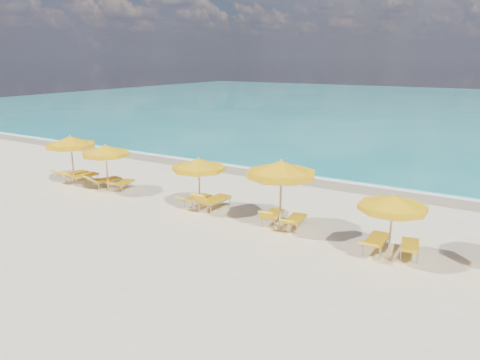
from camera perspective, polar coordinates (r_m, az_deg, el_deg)
The scene contains 20 objects.
ground_plane at distance 18.49m, azimuth -2.46°, elevation -4.61°, with size 120.00×120.00×0.00m, color beige.
ocean at distance 63.46m, azimuth 22.99°, elevation 8.08°, with size 120.00×80.00×0.30m, color #167C7C.
wet_sand_band at distance 24.69m, azimuth 7.24°, elevation 0.27°, with size 120.00×2.60×0.01m, color tan.
foam_line at distance 25.40m, azimuth 8.00°, elevation 0.66°, with size 120.00×1.20×0.03m, color white.
whitecap_near at distance 35.70m, azimuth 4.97°, elevation 4.83°, with size 14.00×0.36×0.05m, color white.
umbrella_2 at distance 24.47m, azimuth -19.95°, elevation 4.36°, with size 3.19×3.19×2.44m.
umbrella_3 at distance 22.59m, azimuth -16.06°, elevation 3.44°, with size 2.69×2.69×2.25m.
umbrella_4 at distance 19.03m, azimuth -5.04°, elevation 1.85°, with size 2.67×2.67×2.22m.
umbrella_5 at distance 16.81m, azimuth 5.05°, elevation 1.28°, with size 2.59×2.59×2.61m.
umbrella_6 at distance 14.95m, azimuth 18.14°, elevation -2.72°, with size 2.79×2.79×2.15m.
lounger_2_left at distance 25.40m, azimuth -19.69°, elevation 0.43°, with size 0.93×1.88×0.74m.
lounger_2_right at distance 24.76m, azimuth -18.54°, elevation 0.17°, with size 0.80×1.85×0.76m.
lounger_3_left at distance 23.57m, azimuth -16.06°, elevation -0.35°, with size 0.91×1.86×0.77m.
lounger_3_right at distance 22.97m, azimuth -14.07°, elevation -0.66°, with size 0.85×1.73×0.62m.
lounger_4_left at distance 19.96m, azimuth -5.27°, elevation -2.59°, with size 0.75×1.73×0.63m.
lounger_4_right at distance 19.38m, azimuth -3.19°, elevation -2.92°, with size 0.74×1.96×0.96m.
lounger_5_left at distance 17.82m, azimuth 3.99°, elevation -4.68°, with size 0.86×1.72×0.79m.
lounger_5_right at distance 17.41m, azimuth 6.69°, elevation -5.24°, with size 0.79×1.78×0.69m.
lounger_6_left at distance 15.98m, azimuth 16.26°, elevation -7.56°, with size 0.66×1.92×0.69m.
lounger_6_right at distance 15.94m, azimuth 19.96°, elevation -8.02°, with size 0.84×1.77×0.62m.
Camera 1 is at (9.87, -14.39, 6.13)m, focal length 35.00 mm.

